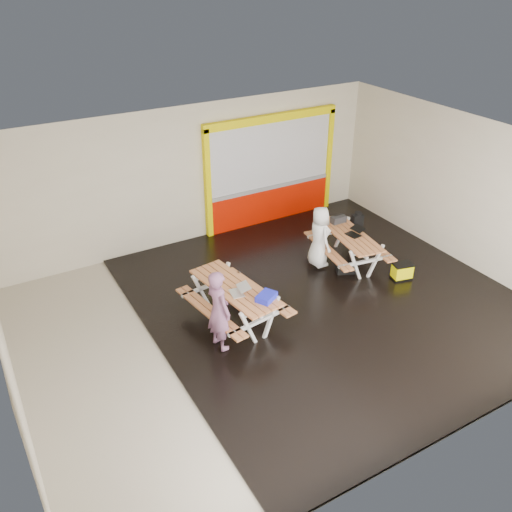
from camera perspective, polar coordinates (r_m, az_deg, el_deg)
room at (r=10.20m, az=2.52°, el=1.48°), size 10.02×8.02×3.52m
deck at (r=11.72m, az=7.53°, el=-4.52°), size 7.50×7.98×0.05m
kiosk at (r=14.43m, az=1.60°, el=8.90°), size 3.88×0.16×3.00m
picnic_table_left at (r=10.62m, az=-2.32°, el=-4.19°), size 1.74×2.32×0.86m
picnic_table_right at (r=12.82m, az=9.87°, el=1.60°), size 1.66×2.21×0.81m
person_left at (r=9.81m, az=-4.01°, el=-5.77°), size 0.47×0.64×1.63m
person_right at (r=12.43m, az=6.77°, el=2.06°), size 0.54×0.76×1.46m
laptop_left at (r=10.30m, az=-1.80°, el=-3.72°), size 0.41×0.39×0.16m
laptop_right at (r=12.70m, az=10.49°, el=2.48°), size 0.42×0.38×0.16m
blue_pouch at (r=10.11m, az=1.11°, el=-4.38°), size 0.48×0.43×0.12m
toolbox at (r=13.20m, az=8.77°, el=3.89°), size 0.37×0.19×0.22m
backpack at (r=13.57m, az=10.77°, el=3.74°), size 0.29×0.22×0.44m
dark_case at (r=12.66m, az=9.50°, el=-1.31°), size 0.52×0.47×0.16m
fluke_bag at (r=12.61m, az=15.30°, el=-1.59°), size 0.51×0.39×0.39m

